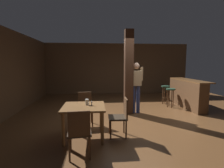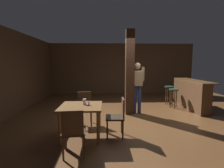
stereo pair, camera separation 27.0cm
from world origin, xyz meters
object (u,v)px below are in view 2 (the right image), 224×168
napkin_cup (84,102)px  chair_north (85,106)px  salt_shaker (89,103)px  standing_person (137,84)px  bar_counter (190,94)px  chair_south (73,130)px  bar_stool_mid (169,91)px  chair_east (118,115)px  dining_table (81,111)px  bar_stool_near (174,94)px

napkin_cup → chair_north: bearing=96.8°
salt_shaker → standing_person: size_ratio=0.06×
chair_north → bar_counter: 4.17m
chair_south → bar_stool_mid: chair_south is taller
napkin_cup → standing_person: size_ratio=0.08×
chair_east → salt_shaker: (-0.67, 0.04, 0.28)m
chair_north → bar_stool_mid: size_ratio=1.16×
bar_counter → standing_person: bearing=-163.5°
dining_table → standing_person: (1.64, 1.87, 0.38)m
standing_person → bar_stool_near: 1.72m
chair_east → chair_south: bearing=-134.6°
dining_table → bar_stool_near: size_ratio=1.28×
chair_east → bar_stool_near: (2.32, 2.53, 0.05)m
salt_shaker → bar_counter: (3.63, 2.48, -0.25)m
chair_south → bar_counter: bar_counter is taller
bar_counter → bar_stool_mid: size_ratio=2.94×
chair_north → chair_south: bearing=-90.0°
chair_north → bar_stool_mid: (3.22, 2.22, 0.07)m
standing_person → bar_stool_near: bearing=23.1°
chair_south → bar_stool_mid: (3.22, 3.98, 0.07)m
chair_north → standing_person: size_ratio=0.52×
chair_north → salt_shaker: chair_north is taller
chair_south → chair_north: same height
bar_stool_mid → dining_table: bearing=-136.0°
dining_table → bar_stool_mid: 4.44m
napkin_cup → standing_person: 2.39m
dining_table → napkin_cup: bearing=49.3°
standing_person → bar_stool_mid: 2.02m
dining_table → salt_shaker: size_ratio=9.58×
chair_north → bar_stool_mid: 3.91m
chair_south → napkin_cup: (0.09, 0.98, 0.30)m
chair_north → bar_stool_near: size_ratio=1.21×
dining_table → napkin_cup: size_ratio=6.89×
bar_counter → napkin_cup: bearing=-147.0°
chair_east → salt_shaker: size_ratio=9.04×
chair_north → napkin_cup: 0.85m
chair_east → chair_north: (-0.87, 0.88, 0.00)m
napkin_cup → bar_counter: size_ratio=0.06×
chair_south → bar_stool_near: (3.19, 3.42, 0.05)m
bar_stool_near → chair_north: bearing=-152.7°
chair_north → standing_person: 2.00m
bar_stool_near → bar_stool_mid: bar_stool_mid is taller
dining_table → salt_shaker: bearing=9.2°
napkin_cup → bar_stool_mid: (3.13, 3.00, -0.23)m
salt_shaker → bar_counter: bearing=34.3°
standing_person → bar_counter: standing_person is taller
standing_person → dining_table: bearing=-131.4°
chair_east → bar_stool_near: bearing=47.5°
salt_shaker → bar_counter: size_ratio=0.04×
salt_shaker → bar_stool_near: bearing=39.8°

